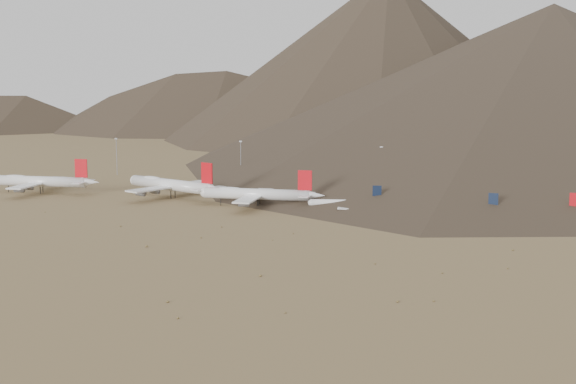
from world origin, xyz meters
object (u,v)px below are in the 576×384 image
at_px(widebody_west, 40,181).
at_px(narrowbody_b, 461,211).
at_px(widebody_east, 257,194).
at_px(widebody_centre, 172,185).
at_px(narrowbody_a, 347,203).
at_px(control_tower, 372,179).

bearing_deg(widebody_west, narrowbody_b, -8.86).
xyz_separation_m(widebody_west, widebody_east, (138.82, 2.43, -0.23)).
relative_size(widebody_centre, narrowbody_a, 1.77).
bearing_deg(widebody_centre, widebody_west, -153.82).
relative_size(narrowbody_a, control_tower, 3.37).
distance_m(widebody_west, narrowbody_b, 245.17).
height_order(widebody_west, widebody_centre, widebody_centre).
bearing_deg(widebody_west, widebody_east, -8.84).
bearing_deg(narrowbody_a, control_tower, 82.31).
bearing_deg(widebody_centre, widebody_east, 6.74).
distance_m(narrowbody_b, control_tower, 117.22).
height_order(widebody_centre, narrowbody_b, widebody_centre).
relative_size(widebody_west, widebody_centre, 0.97).
relative_size(widebody_east, narrowbody_a, 1.67).
relative_size(widebody_west, narrowbody_b, 1.66).
relative_size(widebody_centre, widebody_east, 1.06).
height_order(widebody_east, narrowbody_a, widebody_east).
xyz_separation_m(narrowbody_a, narrowbody_b, (57.49, -1.61, 0.05)).
xyz_separation_m(widebody_west, narrowbody_a, (187.63, 5.80, -2.73)).
bearing_deg(widebody_east, narrowbody_a, -5.01).
xyz_separation_m(widebody_centre, narrowbody_a, (106.40, -7.17, -3.14)).
bearing_deg(narrowbody_a, widebody_east, 167.90).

